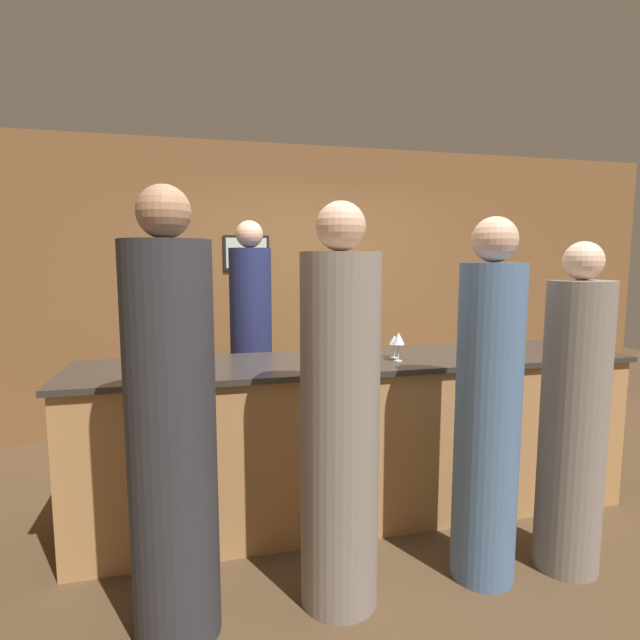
# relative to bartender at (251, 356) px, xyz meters

# --- Properties ---
(ground_plane) EXTENTS (14.00, 14.00, 0.00)m
(ground_plane) POSITION_rel_bartender_xyz_m (0.62, -0.86, -0.93)
(ground_plane) COLOR #4C3823
(back_wall) EXTENTS (8.00, 0.08, 2.80)m
(back_wall) POSITION_rel_bartender_xyz_m (0.62, 1.05, 0.47)
(back_wall) COLOR brown
(back_wall) RESTS_ON ground_plane
(bar_counter) EXTENTS (3.61, 0.77, 1.05)m
(bar_counter) POSITION_rel_bartender_xyz_m (0.62, -0.86, -0.41)
(bar_counter) COLOR #B27F4C
(bar_counter) RESTS_ON ground_plane
(bartender) EXTENTS (0.33, 0.33, 1.99)m
(bartender) POSITION_rel_bartender_xyz_m (0.00, 0.00, 0.00)
(bartender) COLOR #1E234C
(bartender) RESTS_ON ground_plane
(guest_0) EXTENTS (0.33, 0.33, 1.90)m
(guest_0) POSITION_rel_bartender_xyz_m (1.04, -1.67, -0.04)
(guest_0) COLOR #4C6B93
(guest_0) RESTS_ON ground_plane
(guest_1) EXTENTS (0.38, 0.38, 1.95)m
(guest_1) POSITION_rel_bartender_xyz_m (0.24, -1.67, -0.03)
(guest_1) COLOR gray
(guest_1) RESTS_ON ground_plane
(guest_2) EXTENTS (0.38, 0.38, 2.00)m
(guest_2) POSITION_rel_bartender_xyz_m (-0.53, -1.70, -0.01)
(guest_2) COLOR #2D2D33
(guest_2) RESTS_ON ground_plane
(guest_3) EXTENTS (0.34, 0.34, 1.78)m
(guest_3) POSITION_rel_bartender_xyz_m (1.53, -1.71, -0.11)
(guest_3) COLOR gray
(guest_3) RESTS_ON ground_plane
(wine_bottle_0) EXTENTS (0.07, 0.07, 0.28)m
(wine_bottle_0) POSITION_rel_bartender_xyz_m (0.55, -1.18, 0.22)
(wine_bottle_0) COLOR #19381E
(wine_bottle_0) RESTS_ON bar_counter
(ice_bucket) EXTENTS (0.18, 0.18, 0.18)m
(ice_bucket) POSITION_rel_bartender_xyz_m (1.70, -0.61, 0.20)
(ice_bucket) COLOR silver
(ice_bucket) RESTS_ON bar_counter
(wine_glass_0) EXTENTS (0.08, 0.08, 0.17)m
(wine_glass_0) POSITION_rel_bartender_xyz_m (2.18, -0.84, 0.24)
(wine_glass_0) COLOR silver
(wine_glass_0) RESTS_ON bar_counter
(wine_glass_1) EXTENTS (0.07, 0.07, 0.15)m
(wine_glass_1) POSITION_rel_bartender_xyz_m (0.84, -0.89, 0.23)
(wine_glass_1) COLOR silver
(wine_glass_1) RESTS_ON bar_counter
(wine_glass_2) EXTENTS (0.08, 0.08, 0.18)m
(wine_glass_2) POSITION_rel_bartender_xyz_m (0.83, -0.99, 0.25)
(wine_glass_2) COLOR silver
(wine_glass_2) RESTS_ON bar_counter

